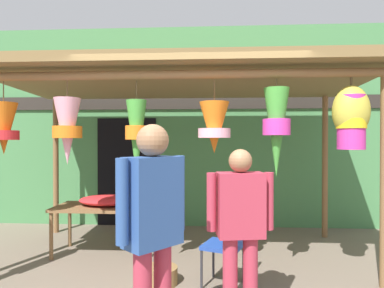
{
  "coord_description": "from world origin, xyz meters",
  "views": [
    {
      "loc": [
        0.25,
        -3.53,
        1.59
      ],
      "look_at": [
        -0.04,
        1.12,
        1.54
      ],
      "focal_mm": 31.52,
      "sensor_mm": 36.0,
      "label": 1
    }
  ],
  "objects_px": {
    "flower_heap_on_table": "(110,200)",
    "passerby_at_right": "(153,222)",
    "customer_foreground": "(240,221)",
    "display_table": "(103,211)",
    "folding_chair": "(230,241)",
    "wicker_basket_by_table": "(161,275)"
  },
  "relations": [
    {
      "from": "flower_heap_on_table",
      "to": "passerby_at_right",
      "type": "xyz_separation_m",
      "value": [
        1.03,
        -2.3,
        0.27
      ]
    },
    {
      "from": "customer_foreground",
      "to": "flower_heap_on_table",
      "type": "bearing_deg",
      "value": 134.72
    },
    {
      "from": "display_table",
      "to": "customer_foreground",
      "type": "height_order",
      "value": "customer_foreground"
    },
    {
      "from": "flower_heap_on_table",
      "to": "display_table",
      "type": "bearing_deg",
      "value": -156.15
    },
    {
      "from": "customer_foreground",
      "to": "display_table",
      "type": "bearing_deg",
      "value": 136.86
    },
    {
      "from": "folding_chair",
      "to": "passerby_at_right",
      "type": "bearing_deg",
      "value": -115.29
    },
    {
      "from": "wicker_basket_by_table",
      "to": "folding_chair",
      "type": "bearing_deg",
      "value": -2.69
    },
    {
      "from": "display_table",
      "to": "passerby_at_right",
      "type": "distance_m",
      "value": 2.56
    },
    {
      "from": "flower_heap_on_table",
      "to": "passerby_at_right",
      "type": "relative_size",
      "value": 0.49
    },
    {
      "from": "display_table",
      "to": "folding_chair",
      "type": "distance_m",
      "value": 1.98
    },
    {
      "from": "display_table",
      "to": "passerby_at_right",
      "type": "height_order",
      "value": "passerby_at_right"
    },
    {
      "from": "flower_heap_on_table",
      "to": "customer_foreground",
      "type": "xyz_separation_m",
      "value": [
        1.69,
        -1.71,
        0.14
      ]
    },
    {
      "from": "display_table",
      "to": "customer_foreground",
      "type": "xyz_separation_m",
      "value": [
        1.78,
        -1.67,
        0.28
      ]
    },
    {
      "from": "folding_chair",
      "to": "passerby_at_right",
      "type": "distance_m",
      "value": 1.51
    },
    {
      "from": "customer_foreground",
      "to": "passerby_at_right",
      "type": "height_order",
      "value": "passerby_at_right"
    },
    {
      "from": "wicker_basket_by_table",
      "to": "customer_foreground",
      "type": "bearing_deg",
      "value": -41.75
    },
    {
      "from": "flower_heap_on_table",
      "to": "passerby_at_right",
      "type": "bearing_deg",
      "value": -66.01
    },
    {
      "from": "passerby_at_right",
      "to": "wicker_basket_by_table",
      "type": "bearing_deg",
      "value": 96.47
    },
    {
      "from": "flower_heap_on_table",
      "to": "customer_foreground",
      "type": "bearing_deg",
      "value": -45.28
    },
    {
      "from": "flower_heap_on_table",
      "to": "customer_foreground",
      "type": "distance_m",
      "value": 2.41
    },
    {
      "from": "display_table",
      "to": "customer_foreground",
      "type": "relative_size",
      "value": 0.86
    },
    {
      "from": "flower_heap_on_table",
      "to": "wicker_basket_by_table",
      "type": "relative_size",
      "value": 2.23
    }
  ]
}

